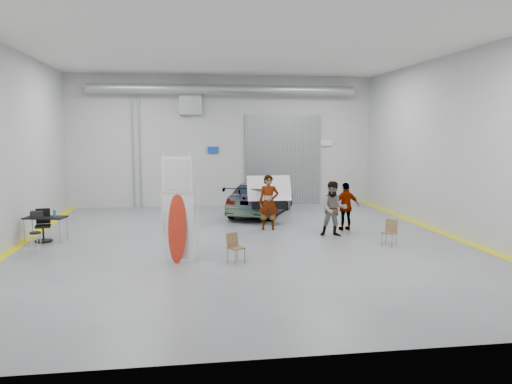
{
  "coord_description": "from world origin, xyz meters",
  "views": [
    {
      "loc": [
        -1.86,
        -15.13,
        3.45
      ],
      "look_at": [
        0.45,
        0.69,
        1.5
      ],
      "focal_mm": 35.0,
      "sensor_mm": 36.0,
      "label": 1
    }
  ],
  "objects": [
    {
      "name": "ground",
      "position": [
        0.0,
        0.0,
        0.0
      ],
      "size": [
        16.0,
        16.0,
        0.0
      ],
      "primitive_type": "plane",
      "color": "slate",
      "rests_on": "ground"
    },
    {
      "name": "room_shell",
      "position": [
        0.24,
        2.22,
        4.08
      ],
      "size": [
        14.02,
        16.18,
        6.01
      ],
      "color": "#AFB1B3",
      "rests_on": "ground"
    },
    {
      "name": "sedan_car",
      "position": [
        1.31,
        5.27,
        0.7
      ],
      "size": [
        3.78,
        5.22,
        1.4
      ],
      "primitive_type": "imported",
      "rotation": [
        0.0,
        0.0,
        2.72
      ],
      "color": "silver",
      "rests_on": "ground"
    },
    {
      "name": "person_a",
      "position": [
        1.09,
        1.98,
        0.97
      ],
      "size": [
        0.78,
        0.58,
        1.94
      ],
      "primitive_type": "imported",
      "rotation": [
        0.0,
        0.0,
        -0.18
      ],
      "color": "#92644F",
      "rests_on": "ground"
    },
    {
      "name": "person_b",
      "position": [
        3.02,
        0.56,
        0.91
      ],
      "size": [
        0.99,
        0.82,
        1.82
      ],
      "primitive_type": "imported",
      "rotation": [
        0.0,
        0.0,
        -0.17
      ],
      "color": "#44687D",
      "rests_on": "ground"
    },
    {
      "name": "person_c",
      "position": [
        3.74,
        1.45,
        0.84
      ],
      "size": [
        1.01,
        0.49,
        1.69
      ],
      "primitive_type": "imported",
      "rotation": [
        0.0,
        0.0,
        3.23
      ],
      "color": "brown",
      "rests_on": "ground"
    },
    {
      "name": "surfboard_display",
      "position": [
        -1.96,
        -2.14,
        1.21
      ],
      "size": [
        0.81,
        0.41,
        2.98
      ],
      "rotation": [
        0.0,
        0.0,
        -0.31
      ],
      "color": "white",
      "rests_on": "ground"
    },
    {
      "name": "folding_chair_near",
      "position": [
        -0.52,
        -2.34,
        0.24
      ],
      "size": [
        0.5,
        0.55,
        0.78
      ],
      "rotation": [
        0.0,
        0.0,
        0.56
      ],
      "color": "brown",
      "rests_on": "ground"
    },
    {
      "name": "folding_chair_far",
      "position": [
        4.27,
        -1.04,
        0.25
      ],
      "size": [
        0.52,
        0.59,
        0.79
      ],
      "rotation": [
        0.0,
        0.0,
        -0.79
      ],
      "color": "brown",
      "rests_on": "ground"
    },
    {
      "name": "shop_stool",
      "position": [
        -6.02,
        -0.59,
        0.31
      ],
      "size": [
        0.32,
        0.32,
        0.63
      ],
      "rotation": [
        0.0,
        0.0,
        -0.39
      ],
      "color": "black",
      "rests_on": "ground"
    },
    {
      "name": "work_table",
      "position": [
        -6.25,
        1.09,
        0.78
      ],
      "size": [
        1.34,
        0.87,
        1.01
      ],
      "rotation": [
        0.0,
        0.0,
        -0.21
      ],
      "color": "#919499",
      "rests_on": "ground"
    },
    {
      "name": "office_chair",
      "position": [
        -6.24,
        1.08,
        0.45
      ],
      "size": [
        0.54,
        0.55,
        1.01
      ],
      "rotation": [
        0.0,
        0.0,
        0.17
      ],
      "color": "black",
      "rests_on": "ground"
    },
    {
      "name": "trunk_lid",
      "position": [
        1.31,
        3.11,
        1.42
      ],
      "size": [
        1.64,
        0.99,
        0.04
      ],
      "primitive_type": "cube",
      "color": "silver",
      "rests_on": "sedan_car"
    }
  ]
}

